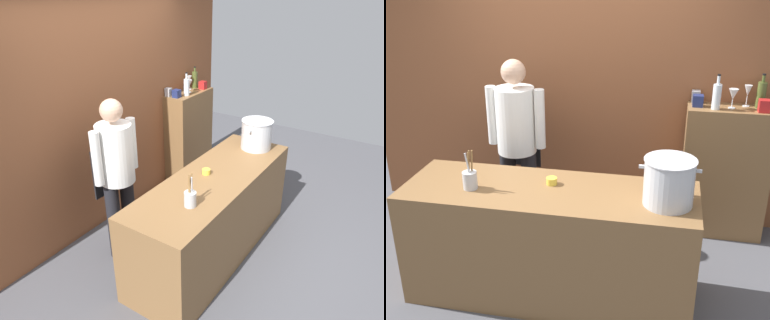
# 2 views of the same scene
# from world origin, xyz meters

# --- Properties ---
(ground_plane) EXTENTS (8.00, 8.00, 0.00)m
(ground_plane) POSITION_xyz_m (0.00, 0.00, 0.00)
(ground_plane) COLOR #4C4C51
(brick_back_panel) EXTENTS (4.40, 0.10, 3.00)m
(brick_back_panel) POSITION_xyz_m (0.00, 1.40, 1.50)
(brick_back_panel) COLOR brown
(brick_back_panel) RESTS_ON ground_plane
(prep_counter) EXTENTS (2.13, 0.70, 0.90)m
(prep_counter) POSITION_xyz_m (0.00, 0.00, 0.45)
(prep_counter) COLOR brown
(prep_counter) RESTS_ON ground_plane
(bar_cabinet) EXTENTS (0.76, 0.32, 1.23)m
(bar_cabinet) POSITION_xyz_m (1.34, 1.19, 0.62)
(bar_cabinet) COLOR brown
(bar_cabinet) RESTS_ON ground_plane
(chef) EXTENTS (0.53, 0.37, 1.66)m
(chef) POSITION_xyz_m (-0.49, 0.80, 0.96)
(chef) COLOR black
(chef) RESTS_ON ground_plane
(stockpot_large) EXTENTS (0.41, 0.35, 0.32)m
(stockpot_large) POSITION_xyz_m (0.84, -0.05, 1.06)
(stockpot_large) COLOR #B7BABF
(stockpot_large) RESTS_ON prep_counter
(utensil_crock) EXTENTS (0.10, 0.10, 0.30)m
(utensil_crock) POSITION_xyz_m (-0.55, -0.09, 0.97)
(utensil_crock) COLOR #B7BABF
(utensil_crock) RESTS_ON prep_counter
(butter_jar) EXTENTS (0.08, 0.08, 0.05)m
(butter_jar) POSITION_xyz_m (0.00, 0.09, 0.93)
(butter_jar) COLOR yellow
(butter_jar) RESTS_ON prep_counter
(wine_bottle_olive) EXTENTS (0.08, 0.08, 0.30)m
(wine_bottle_olive) POSITION_xyz_m (1.57, 1.24, 1.35)
(wine_bottle_olive) COLOR #475123
(wine_bottle_olive) RESTS_ON bar_cabinet
(wine_bottle_clear) EXTENTS (0.07, 0.07, 0.30)m
(wine_bottle_clear) POSITION_xyz_m (1.19, 1.12, 1.35)
(wine_bottle_clear) COLOR silver
(wine_bottle_clear) RESTS_ON bar_cabinet
(wine_glass_short) EXTENTS (0.08, 0.08, 0.17)m
(wine_glass_short) POSITION_xyz_m (1.33, 1.18, 1.35)
(wine_glass_short) COLOR silver
(wine_glass_short) RESTS_ON bar_cabinet
(wine_glass_tall) EXTENTS (0.07, 0.07, 0.19)m
(wine_glass_tall) POSITION_xyz_m (1.46, 1.26, 1.37)
(wine_glass_tall) COLOR silver
(wine_glass_tall) RESTS_ON bar_cabinet
(spice_tin_navy) EXTENTS (0.09, 0.09, 0.10)m
(spice_tin_navy) POSITION_xyz_m (1.04, 1.18, 1.28)
(spice_tin_navy) COLOR navy
(spice_tin_navy) RESTS_ON bar_cabinet
(spice_tin_silver) EXTENTS (0.07, 0.07, 0.11)m
(spice_tin_silver) POSITION_xyz_m (1.03, 1.30, 1.29)
(spice_tin_silver) COLOR #B2B2B7
(spice_tin_silver) RESTS_ON bar_cabinet
(spice_tin_red) EXTENTS (0.09, 0.09, 0.11)m
(spice_tin_red) POSITION_xyz_m (1.58, 1.12, 1.29)
(spice_tin_red) COLOR red
(spice_tin_red) RESTS_ON bar_cabinet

